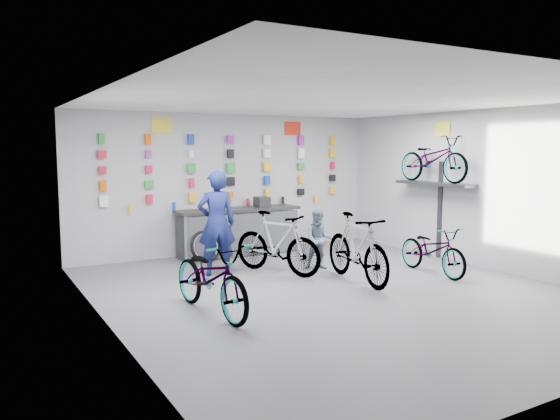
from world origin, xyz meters
TOP-DOWN VIEW (x-y plane):
  - floor at (0.00, 0.00)m, footprint 8.00×8.00m
  - ceiling at (0.00, 0.00)m, footprint 8.00×8.00m
  - wall_back at (0.00, 4.00)m, footprint 7.00×0.00m
  - wall_left at (-3.50, 0.00)m, footprint 0.00×8.00m
  - wall_right at (3.50, 0.00)m, footprint 0.00×8.00m
  - counter at (0.00, 3.54)m, footprint 2.70×0.66m
  - merch_wall at (0.06, 3.93)m, footprint 5.56×0.08m
  - wall_bracket at (3.33, 1.20)m, footprint 0.39×1.90m
  - sign_left at (-1.50, 3.98)m, footprint 0.42×0.02m
  - sign_right at (1.60, 3.98)m, footprint 0.42×0.02m
  - sign_side at (3.48, 1.20)m, footprint 0.02×0.40m
  - bike_left at (-2.15, -0.06)m, footprint 0.86×2.01m
  - bike_center at (0.70, 0.38)m, footprint 0.78×2.00m
  - bike_right at (2.27, 0.18)m, footprint 0.71×1.72m
  - bike_service at (-0.16, 1.62)m, footprint 1.24×1.94m
  - bike_wall at (3.25, 1.20)m, footprint 0.63×1.80m
  - clerk at (-1.16, 2.05)m, footprint 0.77×0.58m
  - customer at (0.70, 1.54)m, footprint 0.69×0.64m
  - spare_wheel at (-0.92, 3.17)m, footprint 0.68×0.31m
  - register at (0.56, 3.55)m, footprint 0.29×0.31m

SIDE VIEW (x-z plane):
  - floor at x=0.00m, z-range 0.00..0.00m
  - spare_wheel at x=-0.92m, z-range -0.01..0.64m
  - bike_right at x=2.27m, z-range 0.00..0.88m
  - counter at x=0.00m, z-range -0.01..0.99m
  - bike_left at x=-2.15m, z-range 0.00..1.03m
  - customer at x=0.70m, z-range 0.00..1.13m
  - bike_service at x=-0.16m, z-range 0.00..1.13m
  - bike_center at x=0.70m, z-range 0.00..1.17m
  - clerk at x=-1.16m, z-range 0.00..1.88m
  - register at x=0.56m, z-range 1.00..1.22m
  - wall_bracket at x=3.33m, z-range 0.46..2.46m
  - wall_back at x=0.00m, z-range -2.00..5.00m
  - wall_left at x=-3.50m, z-range -2.50..5.50m
  - wall_right at x=3.50m, z-range -2.50..5.50m
  - merch_wall at x=0.06m, z-range 1.03..2.60m
  - bike_wall at x=3.25m, z-range 1.58..2.53m
  - sign_side at x=3.48m, z-range 2.50..2.80m
  - sign_left at x=-1.50m, z-range 2.57..2.87m
  - sign_right at x=1.60m, z-range 2.57..2.87m
  - ceiling at x=0.00m, z-range 3.00..3.00m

